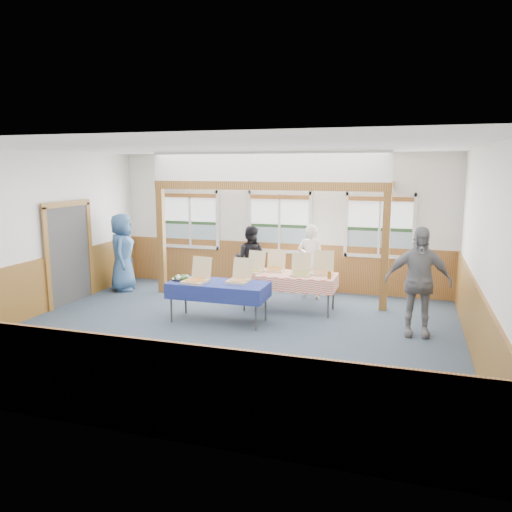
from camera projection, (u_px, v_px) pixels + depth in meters
The scene contains 31 objects.
floor at pixel (229, 333), 8.78m from camera, with size 8.00×8.00×0.00m, color #293443.
ceiling at pixel (227, 147), 8.22m from camera, with size 8.00×8.00×0.00m, color white.
wall_back at pixel (280, 222), 11.79m from camera, with size 8.00×8.00×0.00m, color silver.
wall_front at pixel (110, 290), 5.21m from camera, with size 8.00×8.00×0.00m, color silver.
wall_left at pixel (35, 234), 9.68m from camera, with size 8.00×8.00×0.00m, color silver.
wall_right at pixel (483, 255), 7.32m from camera, with size 8.00×8.00×0.00m, color silver.
wainscot_back at pixel (279, 266), 11.95m from camera, with size 7.98×0.05×1.10m, color brown.
wainscot_front at pixel (117, 383), 5.42m from camera, with size 7.98×0.05×1.10m, color brown.
wainscot_left at pixel (40, 286), 9.85m from camera, with size 0.05×6.98×1.10m, color brown.
wainscot_right at pixel (476, 323), 7.51m from camera, with size 0.05×6.98×1.10m, color brown.
cased_opening at pixel (69, 254), 10.61m from camera, with size 0.06×1.30×2.10m, color #373737.
window_left at pixel (190, 216), 12.41m from camera, with size 1.56×0.10×1.46m.
window_mid at pixel (280, 219), 11.74m from camera, with size 1.56×0.10×1.46m.
window_right at pixel (380, 222), 11.06m from camera, with size 1.56×0.10×1.46m.
post_left at pixel (161, 241), 11.47m from camera, with size 0.15×0.15×2.40m, color #5A3414.
post_right at pixel (385, 252), 10.00m from camera, with size 0.15×0.15×2.40m, color #5A3414.
cross_beam at pixel (266, 186), 10.51m from camera, with size 5.15×0.18×0.18m, color #5A3414.
table_left at pixel (218, 285), 9.30m from camera, with size 1.95×1.11×0.76m.
table_right at pixel (289, 276), 10.06m from camera, with size 2.00×1.13×0.76m.
pizza_box_a at pixel (196, 279), 9.29m from camera, with size 0.46×0.54×0.45m.
pizza_box_b at pixel (239, 278), 9.32m from camera, with size 0.40×0.49×0.42m.
pizza_box_c at pixel (253, 269), 10.17m from camera, with size 0.45×0.52×0.42m.
pizza_box_d at pixel (275, 268), 10.33m from camera, with size 0.41×0.49×0.41m.
pizza_box_e at pixel (300, 272), 9.90m from camera, with size 0.43×0.51×0.41m.
pizza_box_f at pixel (322, 271), 9.99m from camera, with size 0.43×0.52×0.45m.
veggie_tray at pixel (182, 278), 9.50m from camera, with size 0.38×0.38×0.09m.
drink_glass at pixel (329, 275), 9.56m from camera, with size 0.07×0.07×0.15m, color #915418.
woman_white at pixel (311, 262), 10.97m from camera, with size 0.60×0.40×1.65m, color silver.
woman_black at pixel (250, 259), 11.62m from camera, with size 0.75×0.58×1.54m, color black.
man_blue at pixel (122, 252), 11.70m from camera, with size 0.89×0.58×1.82m, color #365987.
person_grey at pixel (418, 282), 8.50m from camera, with size 1.11×0.46×1.89m, color slate.
Camera 1 is at (2.97, -7.88, 2.86)m, focal length 35.00 mm.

